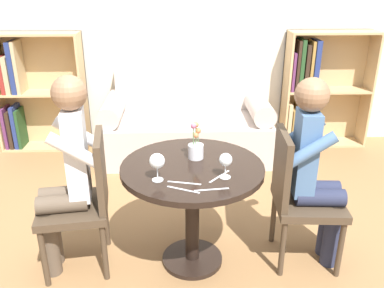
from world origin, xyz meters
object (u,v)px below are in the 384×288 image
at_px(wine_glass_right, 226,161).
at_px(flower_vase, 196,147).
at_px(bookshelf_right, 314,90).
at_px(person_left, 66,174).
at_px(chair_right, 298,193).
at_px(wine_glass_left, 157,162).
at_px(couch, 186,126).
at_px(person_right, 315,170).
at_px(chair_left, 84,197).
at_px(bookshelf_left, 30,92).

bearing_deg(wine_glass_right, flower_vase, 119.98).
xyz_separation_m(bookshelf_right, wine_glass_right, (-1.22, -2.18, 0.20)).
relative_size(person_left, flower_vase, 5.26).
xyz_separation_m(chair_right, wine_glass_left, (-0.87, -0.20, 0.33)).
relative_size(couch, person_right, 1.36).
xyz_separation_m(chair_left, flower_vase, (0.70, 0.10, 0.29)).
distance_m(chair_right, flower_vase, 0.71).
bearing_deg(couch, bookshelf_right, 10.90).
bearing_deg(wine_glass_right, bookshelf_left, 129.96).
height_order(couch, person_left, person_left).
height_order(person_left, wine_glass_left, person_left).
distance_m(bookshelf_left, person_right, 3.15).
bearing_deg(flower_vase, couch, 90.89).
distance_m(wine_glass_left, flower_vase, 0.37).
xyz_separation_m(person_right, wine_glass_right, (-0.58, -0.17, 0.15)).
xyz_separation_m(chair_left, wine_glass_left, (0.47, -0.19, 0.33)).
xyz_separation_m(bookshelf_left, chair_left, (0.98, -2.01, -0.13)).
relative_size(bookshelf_left, person_right, 1.00).
bearing_deg(bookshelf_left, bookshelf_right, -0.04).
bearing_deg(person_right, chair_right, 87.56).
distance_m(person_left, person_right, 1.52).
height_order(wine_glass_right, flower_vase, flower_vase).
relative_size(chair_left, flower_vase, 3.74).
bearing_deg(chair_left, person_right, 82.25).
height_order(chair_right, wine_glass_left, chair_right).
xyz_separation_m(person_left, person_right, (1.52, 0.02, -0.01)).
xyz_separation_m(bookshelf_right, chair_right, (-0.72, -2.01, -0.12)).
bearing_deg(bookshelf_left, chair_left, -64.15).
xyz_separation_m(chair_left, wine_glass_right, (0.85, -0.17, 0.32)).
relative_size(bookshelf_right, wine_glass_left, 7.63).
bearing_deg(wine_glass_right, chair_right, 19.67).
xyz_separation_m(couch, wine_glass_left, (-0.20, -1.93, 0.51)).
bearing_deg(flower_vase, wine_glass_left, -128.09).
xyz_separation_m(chair_right, person_left, (-1.43, -0.02, 0.18)).
distance_m(chair_right, wine_glass_right, 0.61).
xyz_separation_m(person_left, wine_glass_left, (0.56, -0.17, 0.15)).
height_order(bookshelf_right, wine_glass_right, bookshelf_right).
bearing_deg(person_left, bookshelf_left, -163.96).
xyz_separation_m(bookshelf_left, chair_right, (2.32, -2.01, -0.13)).
height_order(bookshelf_left, bookshelf_right, same).
height_order(wine_glass_left, flower_vase, flower_vase).
bearing_deg(wine_glass_left, wine_glass_right, 3.00).
bearing_deg(person_right, flower_vase, 85.64).
bearing_deg(person_right, wine_glass_left, 104.58).
bearing_deg(wine_glass_left, couch, 84.05).
bearing_deg(wine_glass_left, person_left, 162.96).
relative_size(couch, wine_glass_left, 10.43).
bearing_deg(bookshelf_right, wine_glass_left, -125.96).
bearing_deg(flower_vase, bookshelf_left, 131.17).
height_order(couch, wine_glass_left, couch).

